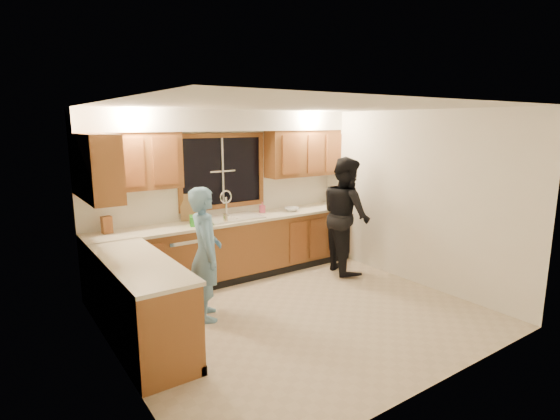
# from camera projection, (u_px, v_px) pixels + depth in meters

# --- Properties ---
(floor) EXTENTS (4.20, 4.20, 0.00)m
(floor) POSITION_uv_depth(u_px,v_px,m) (297.00, 314.00, 5.39)
(floor) COLOR beige
(floor) RESTS_ON ground
(ceiling) EXTENTS (4.20, 4.20, 0.00)m
(ceiling) POSITION_uv_depth(u_px,v_px,m) (298.00, 106.00, 4.90)
(ceiling) COLOR silver
(wall_back) EXTENTS (4.20, 0.00, 4.20)m
(wall_back) POSITION_uv_depth(u_px,v_px,m) (223.00, 194.00, 6.67)
(wall_back) COLOR white
(wall_back) RESTS_ON ground
(wall_left) EXTENTS (0.00, 3.80, 3.80)m
(wall_left) POSITION_uv_depth(u_px,v_px,m) (113.00, 242.00, 3.97)
(wall_left) COLOR white
(wall_left) RESTS_ON ground
(wall_right) EXTENTS (0.00, 3.80, 3.80)m
(wall_right) POSITION_uv_depth(u_px,v_px,m) (413.00, 198.00, 6.32)
(wall_right) COLOR white
(wall_right) RESTS_ON ground
(base_cabinets_back) EXTENTS (4.20, 0.60, 0.88)m
(base_cabinets_back) POSITION_uv_depth(u_px,v_px,m) (233.00, 249.00, 6.59)
(base_cabinets_back) COLOR brown
(base_cabinets_back) RESTS_ON ground
(base_cabinets_left) EXTENTS (0.60, 1.90, 0.88)m
(base_cabinets_left) POSITION_uv_depth(u_px,v_px,m) (140.00, 305.00, 4.58)
(base_cabinets_left) COLOR brown
(base_cabinets_left) RESTS_ON ground
(countertop_back) EXTENTS (4.20, 0.63, 0.04)m
(countertop_back) POSITION_uv_depth(u_px,v_px,m) (233.00, 220.00, 6.49)
(countertop_back) COLOR #F4EACD
(countertop_back) RESTS_ON base_cabinets_back
(countertop_left) EXTENTS (0.63, 1.90, 0.04)m
(countertop_left) POSITION_uv_depth(u_px,v_px,m) (138.00, 263.00, 4.49)
(countertop_left) COLOR #F4EACD
(countertop_left) RESTS_ON base_cabinets_left
(upper_cabinets_left) EXTENTS (1.35, 0.33, 0.75)m
(upper_cabinets_left) POSITION_uv_depth(u_px,v_px,m) (129.00, 162.00, 5.63)
(upper_cabinets_left) COLOR brown
(upper_cabinets_left) RESTS_ON wall_back
(upper_cabinets_right) EXTENTS (1.35, 0.33, 0.75)m
(upper_cabinets_right) POSITION_uv_depth(u_px,v_px,m) (303.00, 153.00, 7.23)
(upper_cabinets_right) COLOR brown
(upper_cabinets_right) RESTS_ON wall_back
(upper_cabinets_return) EXTENTS (0.33, 0.90, 0.75)m
(upper_cabinets_return) POSITION_uv_depth(u_px,v_px,m) (98.00, 168.00, 4.85)
(upper_cabinets_return) COLOR brown
(upper_cabinets_return) RESTS_ON wall_left
(soffit) EXTENTS (4.20, 0.35, 0.30)m
(soffit) POSITION_uv_depth(u_px,v_px,m) (226.00, 121.00, 6.32)
(soffit) COLOR white
(soffit) RESTS_ON wall_back
(window_frame) EXTENTS (1.44, 0.03, 1.14)m
(window_frame) POSITION_uv_depth(u_px,v_px,m) (222.00, 171.00, 6.60)
(window_frame) COLOR black
(window_frame) RESTS_ON wall_back
(sink) EXTENTS (0.86, 0.52, 0.57)m
(sink) POSITION_uv_depth(u_px,v_px,m) (233.00, 222.00, 6.51)
(sink) COLOR white
(sink) RESTS_ON countertop_back
(dishwasher) EXTENTS (0.60, 0.56, 0.82)m
(dishwasher) POSITION_uv_depth(u_px,v_px,m) (180.00, 261.00, 6.11)
(dishwasher) COLOR silver
(dishwasher) RESTS_ON floor
(stove) EXTENTS (0.58, 0.75, 0.90)m
(stove) POSITION_uv_depth(u_px,v_px,m) (159.00, 324.00, 4.11)
(stove) COLOR silver
(stove) RESTS_ON floor
(man) EXTENTS (0.55, 0.68, 1.60)m
(man) POSITION_uv_depth(u_px,v_px,m) (206.00, 254.00, 5.15)
(man) COLOR #699EC6
(man) RESTS_ON floor
(woman) EXTENTS (0.92, 1.04, 1.81)m
(woman) POSITION_uv_depth(u_px,v_px,m) (346.00, 215.00, 6.81)
(woman) COLOR black
(woman) RESTS_ON floor
(knife_block) EXTENTS (0.13, 0.11, 0.22)m
(knife_block) POSITION_uv_depth(u_px,v_px,m) (107.00, 225.00, 5.60)
(knife_block) COLOR #98552A
(knife_block) RESTS_ON countertop_back
(cutting_board) EXTENTS (0.31, 0.20, 0.39)m
(cutting_board) POSITION_uv_depth(u_px,v_px,m) (191.00, 207.00, 6.32)
(cutting_board) COLOR tan
(cutting_board) RESTS_ON countertop_back
(dish_crate) EXTENTS (0.34, 0.33, 0.13)m
(dish_crate) POSITION_uv_depth(u_px,v_px,m) (200.00, 220.00, 6.08)
(dish_crate) COLOR #2A9125
(dish_crate) RESTS_ON countertop_back
(soap_bottle) EXTENTS (0.09, 0.09, 0.17)m
(soap_bottle) POSITION_uv_depth(u_px,v_px,m) (262.00, 207.00, 6.91)
(soap_bottle) COLOR #E6577C
(soap_bottle) RESTS_ON countertop_back
(bowl) EXTENTS (0.32, 0.32, 0.06)m
(bowl) POSITION_uv_depth(u_px,v_px,m) (291.00, 209.00, 7.03)
(bowl) COLOR silver
(bowl) RESTS_ON countertop_back
(can_left) EXTENTS (0.07, 0.07, 0.11)m
(can_left) POSITION_uv_depth(u_px,v_px,m) (225.00, 218.00, 6.28)
(can_left) COLOR beige
(can_left) RESTS_ON countertop_back
(can_right) EXTENTS (0.07, 0.07, 0.12)m
(can_right) POSITION_uv_depth(u_px,v_px,m) (226.00, 219.00, 6.18)
(can_right) COLOR beige
(can_right) RESTS_ON countertop_back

